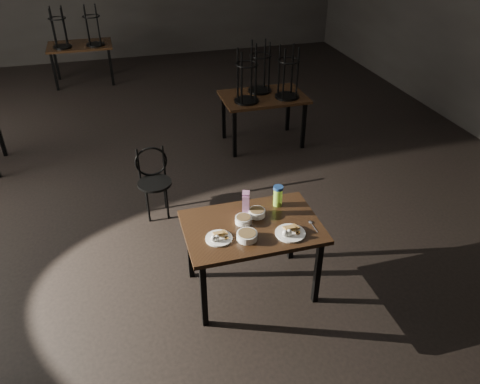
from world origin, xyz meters
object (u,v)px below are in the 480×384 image
object	(u,v)px
main_table	(252,232)
juice_carton	(246,203)
bentwood_chair	(153,177)
water_bottle	(278,196)

from	to	relation	value
main_table	juice_carton	distance (m)	0.27
juice_carton	main_table	bearing A→B (deg)	-88.61
main_table	bentwood_chair	world-z (taller)	bentwood_chair
juice_carton	bentwood_chair	size ratio (longest dim) A/B	0.31
main_table	juice_carton	bearing A→B (deg)	91.39
main_table	juice_carton	world-z (taller)	juice_carton
juice_carton	bentwood_chair	world-z (taller)	juice_carton
main_table	bentwood_chair	xyz separation A→B (m)	(-0.71, 1.53, -0.19)
main_table	water_bottle	xyz separation A→B (m)	(0.32, 0.24, 0.18)
water_bottle	bentwood_chair	size ratio (longest dim) A/B	0.25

